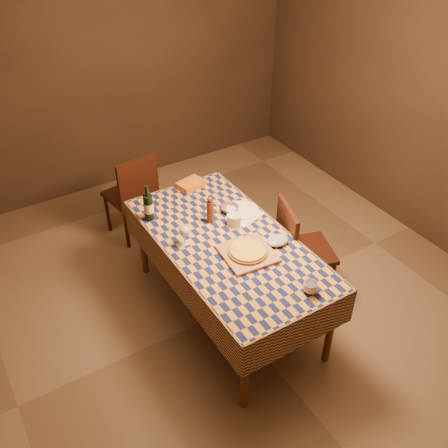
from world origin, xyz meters
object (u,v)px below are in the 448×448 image
at_px(bowl, 229,209).
at_px(pizza, 248,251).
at_px(cutting_board, 248,254).
at_px(white_plate, 242,210).
at_px(dining_table, 227,249).
at_px(chair_far, 134,192).
at_px(wine_bottle, 149,207).
at_px(chair_right, 298,246).

bearing_deg(bowl, pizza, -108.62).
bearing_deg(cutting_board, white_plate, 60.76).
bearing_deg(white_plate, dining_table, -139.22).
distance_m(dining_table, chair_far, 1.40).
bearing_deg(bowl, white_plate, -32.00).
relative_size(pizza, wine_bottle, 1.23).
distance_m(bowl, wine_bottle, 0.66).
height_order(wine_bottle, chair_right, wine_bottle).
bearing_deg(dining_table, bowl, 55.58).
distance_m(cutting_board, bowl, 0.58).
height_order(pizza, bowl, pizza).
bearing_deg(white_plate, chair_far, 115.51).
distance_m(pizza, white_plate, 0.56).
relative_size(wine_bottle, chair_right, 0.34).
bearing_deg(wine_bottle, chair_far, 77.71).
height_order(dining_table, chair_right, chair_right).
relative_size(dining_table, cutting_board, 5.00).
relative_size(white_plate, chair_far, 0.29).
bearing_deg(bowl, wine_bottle, 157.99).
bearing_deg(pizza, cutting_board, 0.00).
bearing_deg(wine_bottle, pizza, -61.76).
relative_size(dining_table, chair_right, 1.98).
relative_size(cutting_board, white_plate, 1.36).
bearing_deg(wine_bottle, bowl, -22.01).
height_order(dining_table, pizza, pizza).
bearing_deg(pizza, bowl, 71.38).
height_order(cutting_board, chair_right, chair_right).
bearing_deg(dining_table, white_plate, 40.78).
xyz_separation_m(dining_table, bowl, (0.22, 0.33, 0.10)).
relative_size(cutting_board, chair_far, 0.40).
distance_m(cutting_board, pizza, 0.03).
distance_m(pizza, wine_bottle, 0.90).
height_order(bowl, white_plate, bowl).
distance_m(dining_table, white_plate, 0.42).
xyz_separation_m(white_plate, chair_right, (0.32, -0.38, -0.26)).
bearing_deg(white_plate, wine_bottle, 156.60).
distance_m(cutting_board, wine_bottle, 0.91).
bearing_deg(pizza, white_plate, 60.76).
bearing_deg(pizza, chair_right, 10.51).
relative_size(dining_table, pizza, 4.71).
distance_m(white_plate, chair_far, 1.25).
height_order(cutting_board, wine_bottle, wine_bottle).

